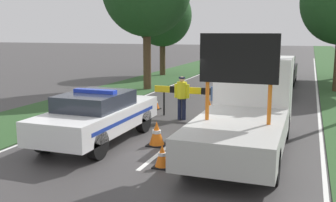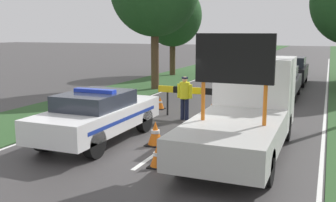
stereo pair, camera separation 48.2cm
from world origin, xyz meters
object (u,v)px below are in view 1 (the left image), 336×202
at_px(police_car, 98,115).
at_px(queued_car_sedan_black, 280,70).
at_px(work_truck, 248,107).
at_px(traffic_cone_behind_barrier, 162,156).
at_px(pedestrian_civilian, 219,98).
at_px(road_barrier, 201,93).
at_px(police_officer, 182,94).
at_px(traffic_cone_near_truck, 157,133).
at_px(roadside_tree_near_left, 162,16).
at_px(traffic_cone_centre_front, 209,107).
at_px(queued_car_suv_grey, 271,81).
at_px(traffic_cone_near_police, 156,103).

relative_size(police_car, queued_car_sedan_black, 1.02).
xyz_separation_m(work_truck, traffic_cone_behind_barrier, (-1.60, -2.31, -0.84)).
bearing_deg(work_truck, pedestrian_civilian, -63.79).
xyz_separation_m(road_barrier, police_officer, (-0.59, -0.47, -0.01)).
relative_size(road_barrier, traffic_cone_near_truck, 5.27).
bearing_deg(roadside_tree_near_left, pedestrian_civilian, -62.17).
bearing_deg(police_car, police_officer, 71.57).
relative_size(traffic_cone_near_truck, traffic_cone_behind_barrier, 1.23).
relative_size(traffic_cone_centre_front, roadside_tree_near_left, 0.09).
relative_size(queued_car_suv_grey, roadside_tree_near_left, 0.63).
relative_size(police_car, police_officer, 3.01).
xyz_separation_m(road_barrier, traffic_cone_centre_front, (0.15, 0.64, -0.64)).
relative_size(police_car, work_truck, 0.80).
distance_m(traffic_cone_near_police, queued_car_suv_grey, 6.28).
distance_m(road_barrier, traffic_cone_near_truck, 3.83).
bearing_deg(queued_car_suv_grey, traffic_cone_centre_front, 70.55).
bearing_deg(police_officer, roadside_tree_near_left, -88.81).
distance_m(traffic_cone_behind_barrier, roadside_tree_near_left, 19.77).
bearing_deg(traffic_cone_centre_front, traffic_cone_near_police, 171.54).
distance_m(traffic_cone_near_truck, queued_car_sedan_black, 15.07).
height_order(pedestrian_civilian, traffic_cone_near_police, pedestrian_civilian).
relative_size(road_barrier, queued_car_sedan_black, 0.79).
distance_m(police_car, traffic_cone_near_truck, 1.77).
height_order(work_truck, traffic_cone_centre_front, work_truck).
bearing_deg(traffic_cone_behind_barrier, queued_car_sedan_black, 84.99).
bearing_deg(queued_car_sedan_black, pedestrian_civilian, 84.20).
bearing_deg(traffic_cone_near_police, queued_car_suv_grey, 49.03).
bearing_deg(roadside_tree_near_left, police_car, -75.48).
relative_size(work_truck, road_barrier, 1.62).
bearing_deg(road_barrier, work_truck, -48.05).
bearing_deg(queued_car_suv_grey, traffic_cone_near_truck, 77.03).
xyz_separation_m(work_truck, pedestrian_civilian, (-1.35, 2.44, -0.21)).
bearing_deg(traffic_cone_centre_front, roadside_tree_near_left, 118.00).
relative_size(police_officer, traffic_cone_centre_front, 2.64).
bearing_deg(road_barrier, police_officer, -134.13).
bearing_deg(queued_car_suv_grey, queued_car_sedan_black, -90.40).
bearing_deg(work_truck, roadside_tree_near_left, -64.67).
height_order(road_barrier, traffic_cone_behind_barrier, road_barrier).
height_order(pedestrian_civilian, roadside_tree_near_left, roadside_tree_near_left).
relative_size(traffic_cone_near_police, traffic_cone_behind_barrier, 0.92).
xyz_separation_m(queued_car_suv_grey, roadside_tree_near_left, (-8.23, 7.04, 3.40)).
bearing_deg(pedestrian_civilian, traffic_cone_near_police, 162.80).
height_order(work_truck, road_barrier, work_truck).
height_order(queued_car_suv_grey, queued_car_sedan_black, queued_car_sedan_black).
height_order(work_truck, police_officer, work_truck).
xyz_separation_m(road_barrier, traffic_cone_behind_barrier, (0.53, -5.40, -0.66)).
height_order(traffic_cone_centre_front, roadside_tree_near_left, roadside_tree_near_left).
distance_m(police_officer, traffic_cone_near_police, 2.25).
bearing_deg(police_officer, road_barrier, -163.65).
height_order(traffic_cone_behind_barrier, queued_car_suv_grey, queued_car_suv_grey).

